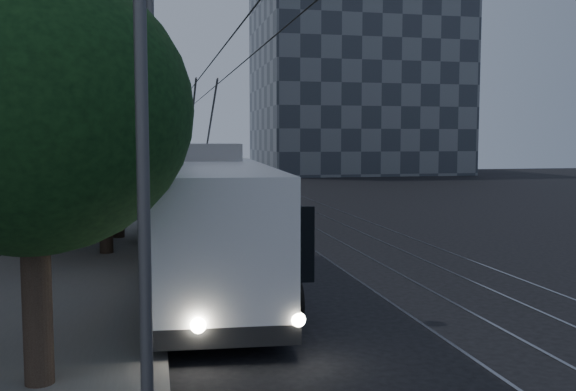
{
  "coord_description": "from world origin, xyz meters",
  "views": [
    {
      "loc": [
        -5.2,
        -17.02,
        3.87
      ],
      "look_at": [
        -0.97,
        2.94,
        2.08
      ],
      "focal_mm": 40.0,
      "sensor_mm": 36.0,
      "label": 1
    }
  ],
  "objects_px": {
    "trolleybus": "(214,221)",
    "car_white_c": "(167,189)",
    "car_white_a": "(203,202)",
    "pickup_silver": "(185,214)",
    "car_white_b": "(169,194)",
    "streetlamp_near": "(169,46)",
    "streetlamp_far": "(148,115)",
    "car_white_d": "(177,182)"
  },
  "relations": [
    {
      "from": "trolleybus",
      "to": "car_white_c",
      "type": "distance_m",
      "value": 24.71
    },
    {
      "from": "car_white_a",
      "to": "pickup_silver",
      "type": "bearing_deg",
      "value": -109.86
    },
    {
      "from": "pickup_silver",
      "to": "car_white_c",
      "type": "xyz_separation_m",
      "value": [
        -0.36,
        15.83,
        -0.19
      ]
    },
    {
      "from": "trolleybus",
      "to": "car_white_b",
      "type": "height_order",
      "value": "trolleybus"
    },
    {
      "from": "streetlamp_near",
      "to": "streetlamp_far",
      "type": "distance_m",
      "value": 24.2
    },
    {
      "from": "car_white_a",
      "to": "car_white_c",
      "type": "relative_size",
      "value": 0.95
    },
    {
      "from": "car_white_c",
      "to": "pickup_silver",
      "type": "bearing_deg",
      "value": -111.23
    },
    {
      "from": "car_white_d",
      "to": "streetlamp_far",
      "type": "distance_m",
      "value": 9.53
    },
    {
      "from": "streetlamp_near",
      "to": "streetlamp_far",
      "type": "relative_size",
      "value": 1.13
    },
    {
      "from": "car_white_a",
      "to": "car_white_b",
      "type": "bearing_deg",
      "value": 99.1
    },
    {
      "from": "car_white_d",
      "to": "streetlamp_near",
      "type": "bearing_deg",
      "value": -114.02
    },
    {
      "from": "pickup_silver",
      "to": "car_white_b",
      "type": "bearing_deg",
      "value": 98.09
    },
    {
      "from": "streetlamp_near",
      "to": "trolleybus",
      "type": "bearing_deg",
      "value": 58.22
    },
    {
      "from": "car_white_a",
      "to": "streetlamp_near",
      "type": "relative_size",
      "value": 0.41
    },
    {
      "from": "pickup_silver",
      "to": "car_white_a",
      "type": "xyz_separation_m",
      "value": [
        1.24,
        7.13,
        -0.2
      ]
    },
    {
      "from": "streetlamp_near",
      "to": "streetlamp_far",
      "type": "height_order",
      "value": "streetlamp_near"
    },
    {
      "from": "streetlamp_far",
      "to": "car_white_b",
      "type": "bearing_deg",
      "value": -57.14
    },
    {
      "from": "pickup_silver",
      "to": "car_white_c",
      "type": "height_order",
      "value": "pickup_silver"
    },
    {
      "from": "car_white_b",
      "to": "streetlamp_near",
      "type": "xyz_separation_m",
      "value": [
        -0.49,
        -22.47,
        5.22
      ]
    },
    {
      "from": "streetlamp_far",
      "to": "car_white_a",
      "type": "bearing_deg",
      "value": -66.91
    },
    {
      "from": "car_white_d",
      "to": "streetlamp_near",
      "type": "relative_size",
      "value": 0.45
    },
    {
      "from": "pickup_silver",
      "to": "streetlamp_far",
      "type": "height_order",
      "value": "streetlamp_far"
    },
    {
      "from": "trolleybus",
      "to": "car_white_d",
      "type": "distance_m",
      "value": 30.48
    },
    {
      "from": "trolleybus",
      "to": "car_white_b",
      "type": "bearing_deg",
      "value": 95.58
    },
    {
      "from": "pickup_silver",
      "to": "trolleybus",
      "type": "bearing_deg",
      "value": -81.66
    },
    {
      "from": "car_white_b",
      "to": "streetlamp_far",
      "type": "distance_m",
      "value": 5.01
    },
    {
      "from": "pickup_silver",
      "to": "streetlamp_near",
      "type": "relative_size",
      "value": 0.64
    },
    {
      "from": "pickup_silver",
      "to": "car_white_b",
      "type": "distance_m",
      "value": 11.77
    },
    {
      "from": "car_white_c",
      "to": "streetlamp_near",
      "type": "xyz_separation_m",
      "value": [
        -0.49,
        -26.54,
        5.27
      ]
    },
    {
      "from": "car_white_b",
      "to": "streetlamp_near",
      "type": "relative_size",
      "value": 0.52
    },
    {
      "from": "streetlamp_far",
      "to": "car_white_c",
      "type": "bearing_deg",
      "value": 64.89
    },
    {
      "from": "car_white_b",
      "to": "car_white_c",
      "type": "xyz_separation_m",
      "value": [
        0.0,
        4.07,
        -0.05
      ]
    },
    {
      "from": "car_white_c",
      "to": "streetlamp_far",
      "type": "height_order",
      "value": "streetlamp_far"
    },
    {
      "from": "car_white_b",
      "to": "car_white_a",
      "type": "bearing_deg",
      "value": -83.53
    },
    {
      "from": "car_white_a",
      "to": "streetlamp_far",
      "type": "xyz_separation_m",
      "value": [
        -2.7,
        6.34,
        4.64
      ]
    },
    {
      "from": "pickup_silver",
      "to": "car_white_d",
      "type": "bearing_deg",
      "value": 95.05
    },
    {
      "from": "trolleybus",
      "to": "streetlamp_near",
      "type": "distance_m",
      "value": 4.77
    },
    {
      "from": "trolleybus",
      "to": "streetlamp_far",
      "type": "xyz_separation_m",
      "value": [
        -1.77,
        22.33,
        3.6
      ]
    },
    {
      "from": "car_white_c",
      "to": "trolleybus",
      "type": "bearing_deg",
      "value": -110.98
    },
    {
      "from": "streetlamp_far",
      "to": "car_white_d",
      "type": "bearing_deg",
      "value": 76.48
    },
    {
      "from": "car_white_c",
      "to": "streetlamp_far",
      "type": "distance_m",
      "value": 5.31
    },
    {
      "from": "car_white_c",
      "to": "car_white_d",
      "type": "relative_size",
      "value": 0.96
    }
  ]
}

